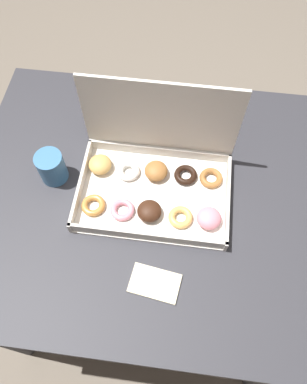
% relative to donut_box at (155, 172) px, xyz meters
% --- Properties ---
extents(ground_plane, '(8.00, 8.00, 0.00)m').
position_rel_donut_box_xyz_m(ground_plane, '(-0.02, -0.04, -0.82)').
color(ground_plane, '#6B6054').
extents(dining_table, '(0.99, 0.84, 0.76)m').
position_rel_donut_box_xyz_m(dining_table, '(-0.02, -0.04, -0.17)').
color(dining_table, '#2D2D33').
rests_on(dining_table, ground_plane).
extents(donut_box, '(0.40, 0.28, 0.28)m').
position_rel_donut_box_xyz_m(donut_box, '(0.00, 0.00, 0.00)').
color(donut_box, silver).
rests_on(donut_box, dining_table).
extents(coffee_mug, '(0.07, 0.07, 0.09)m').
position_rel_donut_box_xyz_m(coffee_mug, '(-0.28, -0.01, -0.01)').
color(coffee_mug, teal).
rests_on(coffee_mug, dining_table).
extents(paper_napkin, '(0.13, 0.09, 0.01)m').
position_rel_donut_box_xyz_m(paper_napkin, '(0.03, -0.28, -0.05)').
color(paper_napkin, beige).
rests_on(paper_napkin, dining_table).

